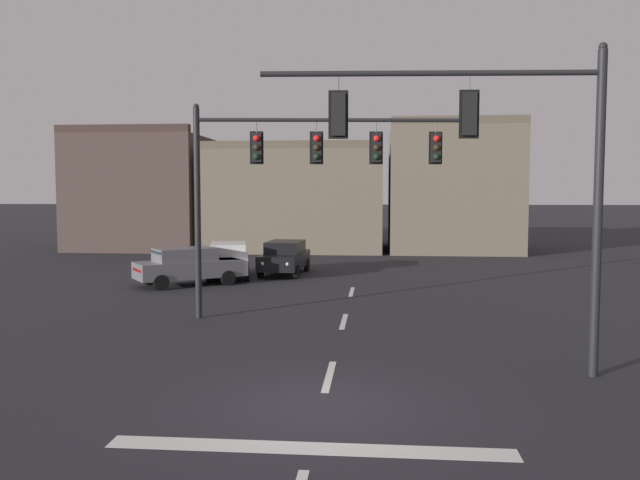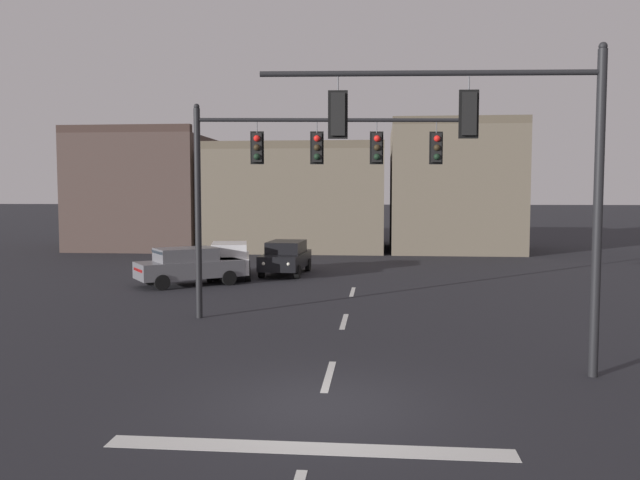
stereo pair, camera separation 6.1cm
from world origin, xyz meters
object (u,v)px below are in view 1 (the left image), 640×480
signal_mast_near_side (502,154)px  signal_mast_far_side (294,165)px  car_lot_farside (285,257)px  car_lot_middle (188,265)px  car_lot_nearside (228,259)px

signal_mast_near_side → signal_mast_far_side: bearing=130.7°
signal_mast_near_side → car_lot_farside: size_ratio=1.60×
signal_mast_far_side → car_lot_middle: 9.55m
signal_mast_far_side → car_lot_farside: bearing=99.9°
signal_mast_near_side → car_lot_farside: signal_mast_near_side is taller
car_lot_middle → signal_mast_near_side: bearing=-50.1°
car_lot_middle → signal_mast_far_side: bearing=-50.8°
signal_mast_far_side → car_lot_nearside: size_ratio=1.85×
car_lot_farside → car_lot_nearside: bearing=-151.0°
car_lot_nearside → car_lot_farside: bearing=29.0°
signal_mast_far_side → car_lot_nearside: 11.13m
signal_mast_near_side → car_lot_nearside: bearing=121.7°
signal_mast_near_side → car_lot_farside: bearing=112.8°
signal_mast_far_side → car_lot_nearside: bearing=114.7°
car_lot_nearside → car_lot_middle: (-1.15, -2.71, 0.00)m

